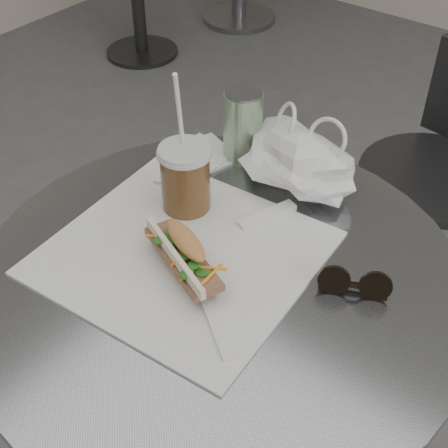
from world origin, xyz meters
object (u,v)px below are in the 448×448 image
Objects in this scene: chair_far at (432,209)px; iced_coffee at (185,178)px; banh_mi at (184,254)px; cafe_table at (220,378)px; drink_can at (243,125)px; sunglasses at (354,284)px.

iced_coffee is (-0.20, -0.78, 0.47)m from chair_far.
chair_far is 3.34× the size of banh_mi.
drink_can is (-0.16, 0.27, 0.34)m from cafe_table.
banh_mi reaches higher than cafe_table.
cafe_table is 5.52× the size of drink_can.
drink_can is at bearing 95.35° from iced_coffee.
banh_mi is at bearing -68.89° from drink_can.
chair_far is 5.39× the size of drink_can.
chair_far is at bearing 85.99° from cafe_table.
cafe_table is 0.88m from chair_far.
cafe_table is 0.46m from drink_can.
cafe_table is 2.93× the size of iced_coffee.
cafe_table is at bearing -59.84° from drink_can.
sunglasses is (0.32, -0.00, -0.04)m from iced_coffee.
drink_can is at bearing 120.16° from cafe_table.
iced_coffee is at bearing 152.08° from banh_mi.
chair_far is 7.11× the size of sunglasses.
cafe_table is 7.28× the size of sunglasses.
sunglasses is (0.18, 0.09, 0.29)m from cafe_table.
sunglasses is at bearing 50.57° from banh_mi.
banh_mi is at bearing -139.97° from cafe_table.
banh_mi is 0.16m from iced_coffee.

